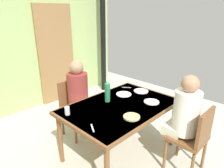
{
  "coord_description": "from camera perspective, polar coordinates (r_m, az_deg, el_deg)",
  "views": [
    {
      "loc": [
        -1.44,
        -1.52,
        1.88
      ],
      "look_at": [
        0.31,
        0.19,
        0.98
      ],
      "focal_mm": 32.5,
      "sensor_mm": 36.0,
      "label": 1
    }
  ],
  "objects": [
    {
      "name": "dinner_plate_near_left",
      "position": [
        2.92,
        3.32,
        -2.89
      ],
      "size": [
        0.22,
        0.22,
        0.01
      ],
      "primitive_type": "cylinder",
      "color": "white",
      "rests_on": "dining_table"
    },
    {
      "name": "drinking_glass_by_near_diner",
      "position": [
        2.42,
        -12.49,
        -7.37
      ],
      "size": [
        0.06,
        0.06,
        0.09
      ],
      "primitive_type": "cylinder",
      "color": "silver",
      "rests_on": "dining_table"
    },
    {
      "name": "water_bottle_green_near",
      "position": [
        2.66,
        -1.31,
        -2.25
      ],
      "size": [
        0.07,
        0.07,
        0.29
      ],
      "color": "#27834E",
      "rests_on": "dining_table"
    },
    {
      "name": "dinner_plate_far_center",
      "position": [
        3.06,
        8.19,
        -1.98
      ],
      "size": [
        0.22,
        0.22,
        0.01
      ],
      "primitive_type": "cylinder",
      "color": "white",
      "rests_on": "dining_table"
    },
    {
      "name": "cutlery_knife_near",
      "position": [
        3.19,
        4.06,
        -0.97
      ],
      "size": [
        0.1,
        0.13,
        0.0
      ],
      "primitive_type": "cube",
      "rotation": [
        0.0,
        0.0,
        5.35
      ],
      "color": "silver",
      "rests_on": "dining_table"
    },
    {
      "name": "person_far_diner",
      "position": [
        3.0,
        -9.45,
        -1.65
      ],
      "size": [
        0.3,
        0.37,
        0.77
      ],
      "rotation": [
        0.0,
        0.0,
        3.14
      ],
      "color": "maroon",
      "rests_on": "ground_plane"
    },
    {
      "name": "wall_back",
      "position": [
        4.12,
        -25.12,
        9.73
      ],
      "size": [
        4.5,
        0.1,
        2.54
      ],
      "primitive_type": "cube",
      "color": "#9FB971",
      "rests_on": "ground_plane"
    },
    {
      "name": "chair_far_diner",
      "position": [
        3.21,
        -10.62,
        -5.72
      ],
      "size": [
        0.4,
        0.4,
        0.87
      ],
      "rotation": [
        0.0,
        0.0,
        3.14
      ],
      "color": "brown",
      "rests_on": "ground_plane"
    },
    {
      "name": "dinner_plate_near_right",
      "position": [
        2.73,
        11.07,
        -4.94
      ],
      "size": [
        0.2,
        0.2,
        0.01
      ],
      "primitive_type": "cylinder",
      "color": "white",
      "rests_on": "dining_table"
    },
    {
      "name": "person_near_diner",
      "position": [
        2.5,
        19.91,
        -7.19
      ],
      "size": [
        0.3,
        0.37,
        0.77
      ],
      "color": "silver",
      "rests_on": "ground_plane"
    },
    {
      "name": "chair_near_diner",
      "position": [
        2.6,
        21.93,
        -13.63
      ],
      "size": [
        0.4,
        0.4,
        0.87
      ],
      "color": "brown",
      "rests_on": "ground_plane"
    },
    {
      "name": "dining_table",
      "position": [
        2.64,
        2.35,
        -7.23
      ],
      "size": [
        1.46,
        0.99,
        0.73
      ],
      "color": "brown",
      "rests_on": "ground_plane"
    },
    {
      "name": "cutlery_fork_near",
      "position": [
        2.15,
        -5.52,
        -12.22
      ],
      "size": [
        0.09,
        0.14,
        0.0
      ],
      "primitive_type": "cube",
      "rotation": [
        0.0,
        0.0,
        1.04
      ],
      "color": "silver",
      "rests_on": "dining_table"
    },
    {
      "name": "door_wooden",
      "position": [
        4.4,
        -15.38,
        7.89
      ],
      "size": [
        0.8,
        0.05,
        2.0
      ],
      "primitive_type": "cube",
      "color": "olive",
      "rests_on": "ground_plane"
    },
    {
      "name": "ground_plane",
      "position": [
        2.81,
        -1.76,
        -21.85
      ],
      "size": [
        5.96,
        5.96,
        0.0
      ],
      "primitive_type": "plane",
      "color": "beige"
    },
    {
      "name": "bread_plate_sliced",
      "position": [
        2.33,
        5.55,
        -9.21
      ],
      "size": [
        0.19,
        0.19,
        0.02
      ],
      "primitive_type": "cylinder",
      "color": "#DBB77A",
      "rests_on": "dining_table"
    },
    {
      "name": "stove_pipe_column",
      "position": [
        4.79,
        -2.52,
        12.77
      ],
      "size": [
        0.12,
        0.12,
        2.54
      ],
      "primitive_type": "cylinder",
      "color": "black",
      "rests_on": "ground_plane"
    }
  ]
}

